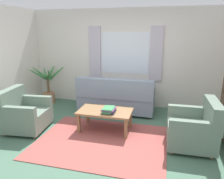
{
  "coord_description": "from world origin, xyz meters",
  "views": [
    {
      "loc": [
        1.1,
        -3.46,
        2.04
      ],
      "look_at": [
        0.03,
        0.7,
        0.84
      ],
      "focal_mm": 34.14,
      "sensor_mm": 36.0,
      "label": 1
    }
  ],
  "objects": [
    {
      "name": "area_rug",
      "position": [
        0.0,
        0.0,
        0.01
      ],
      "size": [
        2.42,
        1.87,
        0.01
      ],
      "primitive_type": "cube",
      "color": "#9E4C47",
      "rests_on": "ground_plane"
    },
    {
      "name": "window_with_curtains",
      "position": [
        0.0,
        2.18,
        1.45
      ],
      "size": [
        1.98,
        0.07,
        1.4
      ],
      "color": "white"
    },
    {
      "name": "potted_plant",
      "position": [
        -2.11,
        1.77,
        0.59
      ],
      "size": [
        1.17,
        1.19,
        1.16
      ],
      "color": "#9E6B4C",
      "rests_on": "ground_plane"
    },
    {
      "name": "armchair_right",
      "position": [
        1.66,
        0.26,
        0.35
      ],
      "size": [
        0.84,
        0.86,
        0.88
      ],
      "rotation": [
        0.0,
        0.0,
        -1.55
      ],
      "color": "slate",
      "rests_on": "ground_plane"
    },
    {
      "name": "wall_back",
      "position": [
        0.0,
        2.26,
        1.3
      ],
      "size": [
        5.32,
        0.12,
        2.6
      ],
      "primitive_type": "cube",
      "color": "silver",
      "rests_on": "ground_plane"
    },
    {
      "name": "armchair_left",
      "position": [
        -1.73,
        0.11,
        0.35
      ],
      "size": [
        0.9,
        0.92,
        0.88
      ],
      "rotation": [
        0.0,
        0.0,
        1.67
      ],
      "color": "slate",
      "rests_on": "ground_plane"
    },
    {
      "name": "coffee_table",
      "position": [
        -0.06,
        0.5,
        0.38
      ],
      "size": [
        1.1,
        0.64,
        0.44
      ],
      "color": "olive",
      "rests_on": "ground_plane"
    },
    {
      "name": "couch",
      "position": [
        -0.08,
        1.57,
        0.37
      ],
      "size": [
        1.9,
        0.82,
        0.92
      ],
      "rotation": [
        0.0,
        0.0,
        3.14
      ],
      "color": "gray",
      "rests_on": "ground_plane"
    },
    {
      "name": "ground_plane",
      "position": [
        0.0,
        0.0,
        0.0
      ],
      "size": [
        6.24,
        6.24,
        0.0
      ],
      "primitive_type": "plane",
      "color": "#476B56"
    },
    {
      "name": "book_stack_on_table",
      "position": [
        0.04,
        0.42,
        0.49
      ],
      "size": [
        0.27,
        0.34,
        0.1
      ],
      "color": "#2D2D33",
      "rests_on": "coffee_table"
    }
  ]
}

